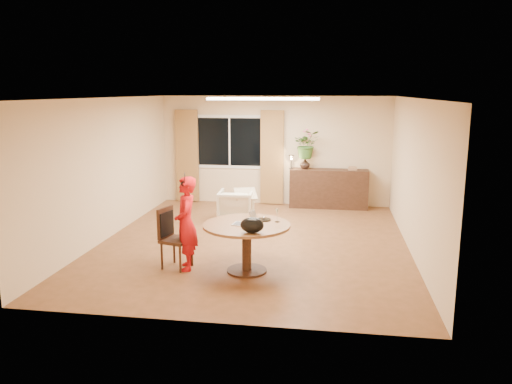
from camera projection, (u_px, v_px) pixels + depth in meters
floor at (254, 242)px, 9.11m from camera, size 6.50×6.50×0.00m
ceiling at (254, 98)px, 8.59m from camera, size 6.50×6.50×0.00m
wall_back at (275, 151)px, 12.00m from camera, size 5.50×0.00×5.50m
wall_left at (108, 169)px, 9.26m from camera, size 0.00×6.50×6.50m
wall_right at (414, 176)px, 8.45m from camera, size 0.00×6.50×6.50m
window at (230, 142)px, 12.11m from camera, size 1.70×0.03×1.30m
curtain_left at (187, 156)px, 12.26m from camera, size 0.55×0.08×2.25m
curtain_right at (272, 158)px, 11.95m from camera, size 0.55×0.08×2.25m
ceiling_panel at (263, 99)px, 9.76m from camera, size 2.20×0.35×0.05m
dining_table at (247, 234)px, 7.54m from camera, size 1.32×1.32×0.75m
dining_chair at (177, 238)px, 7.73m from camera, size 0.55×0.53×0.95m
child at (186, 223)px, 7.64m from camera, size 0.60×0.47×1.45m
laptop at (244, 217)px, 7.45m from camera, size 0.38×0.28×0.23m
tumbler at (252, 216)px, 7.74m from camera, size 0.09×0.09×0.12m
wine_glass at (277, 215)px, 7.60m from camera, size 0.08×0.08×0.22m
pot_lid at (264, 219)px, 7.72m from camera, size 0.27×0.27×0.04m
handbag at (252, 225)px, 7.01m from camera, size 0.37×0.26×0.23m
armchair at (236, 206)px, 10.56m from camera, size 0.75×0.77×0.66m
throw at (245, 190)px, 10.43m from camera, size 0.59×0.66×0.03m
sideboard at (329, 189)px, 11.74m from camera, size 1.82×0.45×0.91m
vase at (305, 164)px, 11.71m from camera, size 0.24×0.24×0.25m
bouquet at (307, 144)px, 11.62m from camera, size 0.68×0.61×0.66m
book_stack at (352, 168)px, 11.56m from camera, size 0.22×0.17×0.08m
desk_lamp at (291, 162)px, 11.70m from camera, size 0.18×0.18×0.35m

